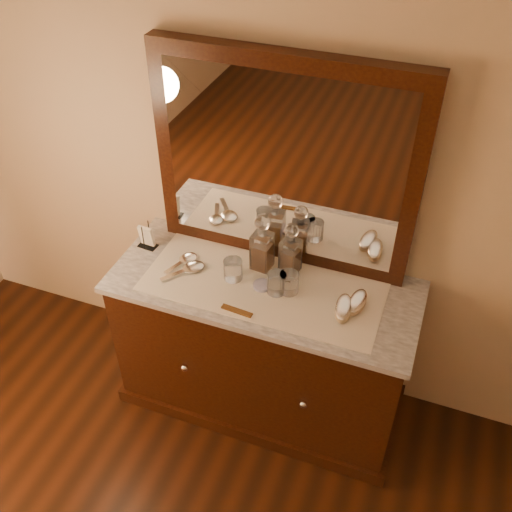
# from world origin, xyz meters

# --- Properties ---
(dresser_cabinet) EXTENTS (1.40, 0.55, 0.82)m
(dresser_cabinet) POSITION_xyz_m (0.00, 1.96, 0.41)
(dresser_cabinet) COLOR black
(dresser_cabinet) RESTS_ON floor
(dresser_plinth) EXTENTS (1.46, 0.59, 0.08)m
(dresser_plinth) POSITION_xyz_m (0.00, 1.96, 0.04)
(dresser_plinth) COLOR black
(dresser_plinth) RESTS_ON floor
(knob_left) EXTENTS (0.04, 0.04, 0.04)m
(knob_left) POSITION_xyz_m (-0.30, 1.67, 0.45)
(knob_left) COLOR silver
(knob_left) RESTS_ON dresser_cabinet
(knob_right) EXTENTS (0.04, 0.04, 0.04)m
(knob_right) POSITION_xyz_m (0.30, 1.67, 0.45)
(knob_right) COLOR silver
(knob_right) RESTS_ON dresser_cabinet
(marble_top) EXTENTS (1.44, 0.59, 0.03)m
(marble_top) POSITION_xyz_m (0.00, 1.96, 0.83)
(marble_top) COLOR white
(marble_top) RESTS_ON dresser_cabinet
(mirror_frame) EXTENTS (1.20, 0.08, 1.00)m
(mirror_frame) POSITION_xyz_m (0.00, 2.20, 1.35)
(mirror_frame) COLOR black
(mirror_frame) RESTS_ON marble_top
(mirror_glass) EXTENTS (1.06, 0.01, 0.86)m
(mirror_glass) POSITION_xyz_m (0.00, 2.17, 1.35)
(mirror_glass) COLOR white
(mirror_glass) RESTS_ON marble_top
(lace_runner) EXTENTS (1.10, 0.45, 0.00)m
(lace_runner) POSITION_xyz_m (0.00, 1.94, 0.85)
(lace_runner) COLOR silver
(lace_runner) RESTS_ON marble_top
(pin_dish) EXTENTS (0.10, 0.10, 0.01)m
(pin_dish) POSITION_xyz_m (-0.00, 1.94, 0.86)
(pin_dish) COLOR white
(pin_dish) RESTS_ON lace_runner
(comb) EXTENTS (0.15, 0.04, 0.01)m
(comb) POSITION_xyz_m (-0.05, 1.75, 0.86)
(comb) COLOR brown
(comb) RESTS_ON lace_runner
(napkin_rack) EXTENTS (0.10, 0.06, 0.14)m
(napkin_rack) POSITION_xyz_m (-0.64, 2.02, 0.91)
(napkin_rack) COLOR black
(napkin_rack) RESTS_ON marble_top
(decanter_left) EXTENTS (0.10, 0.10, 0.29)m
(decanter_left) POSITION_xyz_m (-0.05, 2.07, 0.97)
(decanter_left) COLOR #904D14
(decanter_left) RESTS_ON lace_runner
(decanter_right) EXTENTS (0.10, 0.10, 0.27)m
(decanter_right) POSITION_xyz_m (0.08, 2.09, 0.96)
(decanter_right) COLOR #904D14
(decanter_right) RESTS_ON lace_runner
(brush_near) EXTENTS (0.09, 0.18, 0.05)m
(brush_near) POSITION_xyz_m (0.39, 1.91, 0.88)
(brush_near) COLOR tan
(brush_near) RESTS_ON lace_runner
(brush_far) EXTENTS (0.09, 0.17, 0.04)m
(brush_far) POSITION_xyz_m (0.43, 1.97, 0.88)
(brush_far) COLOR tan
(brush_far) RESTS_ON lace_runner
(hand_mirror_outer) EXTENTS (0.12, 0.20, 0.02)m
(hand_mirror_outer) POSITION_xyz_m (-0.41, 1.98, 0.86)
(hand_mirror_outer) COLOR silver
(hand_mirror_outer) RESTS_ON lace_runner
(hand_mirror_inner) EXTENTS (0.18, 0.21, 0.02)m
(hand_mirror_inner) POSITION_xyz_m (-0.36, 1.92, 0.86)
(hand_mirror_inner) COLOR silver
(hand_mirror_inner) RESTS_ON lace_runner
(tumblers) EXTENTS (0.36, 0.11, 0.10)m
(tumblers) POSITION_xyz_m (0.02, 1.94, 0.90)
(tumblers) COLOR white
(tumblers) RESTS_ON lace_runner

